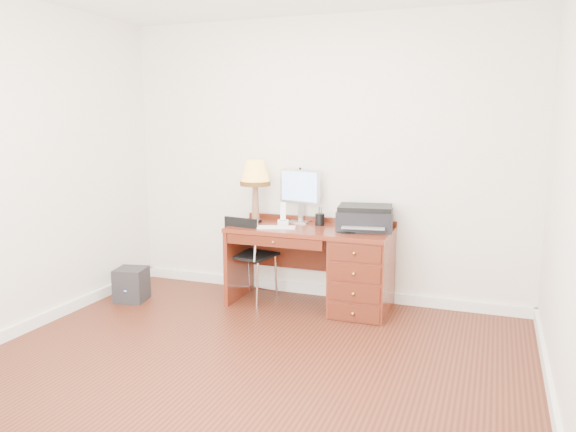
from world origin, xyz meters
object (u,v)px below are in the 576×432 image
at_px(desk, 343,266).
at_px(printer, 365,218).
at_px(monitor, 299,189).
at_px(phone, 283,218).
at_px(equipment_box, 131,284).
at_px(leg_lamp, 255,177).
at_px(chair, 249,250).

relative_size(desk, printer, 2.73).
bearing_deg(printer, monitor, 159.57).
bearing_deg(monitor, printer, 3.96).
distance_m(phone, equipment_box, 1.61).
distance_m(printer, leg_lamp, 1.13).
xyz_separation_m(desk, chair, (-0.90, -0.09, 0.10)).
xyz_separation_m(leg_lamp, equipment_box, (-1.07, -0.56, -1.03)).
xyz_separation_m(desk, phone, (-0.61, 0.04, 0.40)).
distance_m(monitor, printer, 0.73).
xyz_separation_m(chair, equipment_box, (-1.08, -0.38, -0.35)).
relative_size(desk, phone, 7.01).
distance_m(printer, chair, 1.14).
bearing_deg(printer, equipment_box, -174.16).
relative_size(monitor, equipment_box, 1.59).
relative_size(printer, leg_lamp, 0.91).
distance_m(desk, printer, 0.49).
bearing_deg(leg_lamp, printer, 0.15).
bearing_deg(printer, phone, 175.17).
xyz_separation_m(desk, leg_lamp, (-0.91, 0.09, 0.78)).
xyz_separation_m(phone, equipment_box, (-1.38, -0.51, -0.65)).
height_order(desk, printer, printer).
xyz_separation_m(printer, chair, (-1.07, -0.18, -0.35)).
distance_m(desk, phone, 0.73).
xyz_separation_m(leg_lamp, chair, (0.01, -0.18, -0.68)).
distance_m(desk, leg_lamp, 1.21).
xyz_separation_m(phone, chair, (-0.30, -0.13, -0.31)).
bearing_deg(chair, monitor, 49.28).
distance_m(leg_lamp, phone, 0.49).
height_order(leg_lamp, chair, leg_lamp).
distance_m(leg_lamp, chair, 0.71).
relative_size(monitor, chair, 0.61).
height_order(desk, leg_lamp, leg_lamp).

